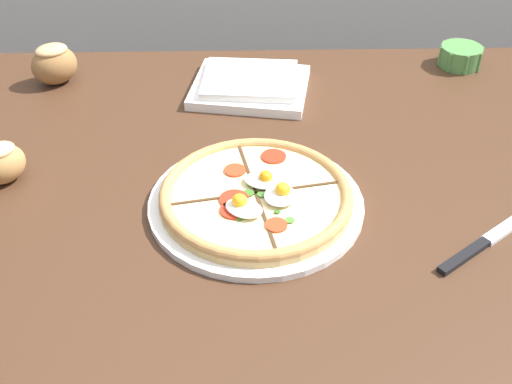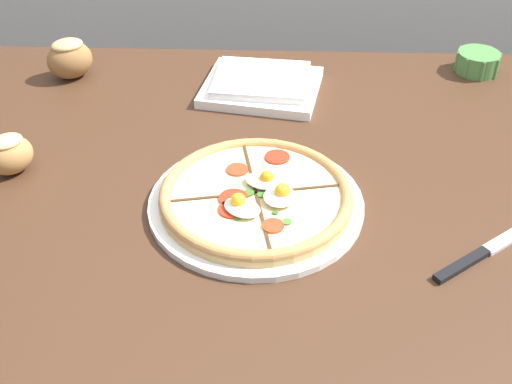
{
  "view_description": "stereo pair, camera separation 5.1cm",
  "coord_description": "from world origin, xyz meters",
  "px_view_note": "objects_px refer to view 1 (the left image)",
  "views": [
    {
      "loc": [
        -0.1,
        -0.91,
        1.45
      ],
      "look_at": [
        -0.08,
        -0.1,
        0.81
      ],
      "focal_mm": 45.0,
      "sensor_mm": 36.0,
      "label": 1
    },
    {
      "loc": [
        -0.05,
        -0.91,
        1.45
      ],
      "look_at": [
        -0.08,
        -0.1,
        0.81
      ],
      "focal_mm": 45.0,
      "sensor_mm": 36.0,
      "label": 2
    }
  ],
  "objects_px": {
    "napkin_folded": "(250,85)",
    "knife_spare": "(493,237)",
    "bread_piece_near": "(54,63)",
    "dining_table": "(299,212)",
    "ramekin_bowl": "(461,56)",
    "bread_piece_mid": "(2,163)",
    "pizza": "(256,198)"
  },
  "relations": [
    {
      "from": "napkin_folded",
      "to": "knife_spare",
      "type": "distance_m",
      "value": 0.6
    },
    {
      "from": "bread_piece_near",
      "to": "knife_spare",
      "type": "bearing_deg",
      "value": -33.83
    },
    {
      "from": "dining_table",
      "to": "ramekin_bowl",
      "type": "distance_m",
      "value": 0.57
    },
    {
      "from": "bread_piece_mid",
      "to": "pizza",
      "type": "bearing_deg",
      "value": -10.76
    },
    {
      "from": "pizza",
      "to": "napkin_folded",
      "type": "bearing_deg",
      "value": 90.46
    },
    {
      "from": "ramekin_bowl",
      "to": "dining_table",
      "type": "bearing_deg",
      "value": -134.17
    },
    {
      "from": "napkin_folded",
      "to": "pizza",
      "type": "bearing_deg",
      "value": -89.54
    },
    {
      "from": "napkin_folded",
      "to": "dining_table",
      "type": "bearing_deg",
      "value": -73.59
    },
    {
      "from": "napkin_folded",
      "to": "bread_piece_mid",
      "type": "distance_m",
      "value": 0.53
    },
    {
      "from": "bread_piece_near",
      "to": "bread_piece_mid",
      "type": "height_order",
      "value": "bread_piece_near"
    },
    {
      "from": "napkin_folded",
      "to": "ramekin_bowl",
      "type": "bearing_deg",
      "value": 12.89
    },
    {
      "from": "bread_piece_near",
      "to": "dining_table",
      "type": "bearing_deg",
      "value": -34.14
    },
    {
      "from": "pizza",
      "to": "bread_piece_near",
      "type": "height_order",
      "value": "bread_piece_near"
    },
    {
      "from": "dining_table",
      "to": "pizza",
      "type": "xyz_separation_m",
      "value": [
        -0.08,
        -0.1,
        0.11
      ]
    },
    {
      "from": "pizza",
      "to": "bread_piece_near",
      "type": "relative_size",
      "value": 2.9
    },
    {
      "from": "pizza",
      "to": "knife_spare",
      "type": "relative_size",
      "value": 1.63
    },
    {
      "from": "dining_table",
      "to": "bread_piece_mid",
      "type": "relative_size",
      "value": 14.44
    },
    {
      "from": "bread_piece_near",
      "to": "knife_spare",
      "type": "xyz_separation_m",
      "value": [
        0.78,
        -0.53,
        -0.04
      ]
    },
    {
      "from": "dining_table",
      "to": "bread_piece_near",
      "type": "relative_size",
      "value": 11.97
    },
    {
      "from": "pizza",
      "to": "napkin_folded",
      "type": "xyz_separation_m",
      "value": [
        -0.0,
        0.39,
        -0.0
      ]
    },
    {
      "from": "napkin_folded",
      "to": "knife_spare",
      "type": "height_order",
      "value": "napkin_folded"
    },
    {
      "from": "dining_table",
      "to": "bread_piece_near",
      "type": "bearing_deg",
      "value": 145.86
    },
    {
      "from": "pizza",
      "to": "napkin_folded",
      "type": "height_order",
      "value": "pizza"
    },
    {
      "from": "ramekin_bowl",
      "to": "knife_spare",
      "type": "bearing_deg",
      "value": -100.54
    },
    {
      "from": "ramekin_bowl",
      "to": "bread_piece_mid",
      "type": "bearing_deg",
      "value": -155.32
    },
    {
      "from": "dining_table",
      "to": "pizza",
      "type": "height_order",
      "value": "pizza"
    },
    {
      "from": "dining_table",
      "to": "napkin_folded",
      "type": "bearing_deg",
      "value": 106.41
    },
    {
      "from": "napkin_folded",
      "to": "bread_piece_mid",
      "type": "relative_size",
      "value": 2.66
    },
    {
      "from": "bread_piece_mid",
      "to": "dining_table",
      "type": "bearing_deg",
      "value": 1.55
    },
    {
      "from": "bread_piece_near",
      "to": "bread_piece_mid",
      "type": "xyz_separation_m",
      "value": [
        -0.01,
        -0.36,
        -0.01
      ]
    },
    {
      "from": "bread_piece_near",
      "to": "knife_spare",
      "type": "distance_m",
      "value": 0.95
    },
    {
      "from": "bread_piece_mid",
      "to": "knife_spare",
      "type": "xyz_separation_m",
      "value": [
        0.8,
        -0.17,
        -0.03
      ]
    }
  ]
}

